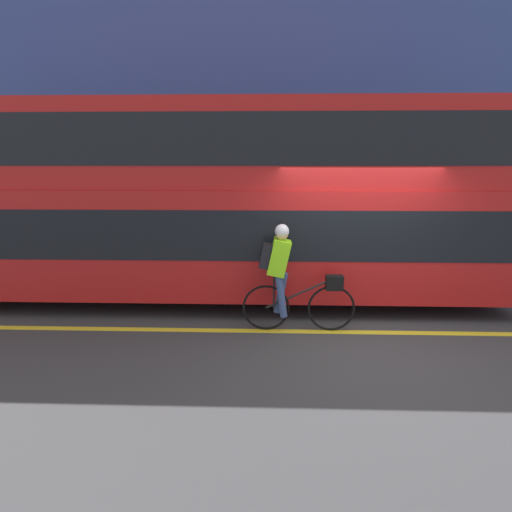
# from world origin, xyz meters

# --- Properties ---
(ground_plane) EXTENTS (80.00, 80.00, 0.00)m
(ground_plane) POSITION_xyz_m (0.00, 0.00, 0.00)
(ground_plane) COLOR #38383A
(road_center_line) EXTENTS (50.00, 0.14, 0.01)m
(road_center_line) POSITION_xyz_m (0.00, 0.05, 0.00)
(road_center_line) COLOR yellow
(road_center_line) RESTS_ON ground_plane
(sidewalk_curb) EXTENTS (60.00, 1.65, 0.14)m
(sidewalk_curb) POSITION_xyz_m (0.00, 5.72, 0.07)
(sidewalk_curb) COLOR gray
(sidewalk_curb) RESTS_ON ground_plane
(building_facade) EXTENTS (60.00, 0.30, 8.05)m
(building_facade) POSITION_xyz_m (0.00, 6.69, 4.02)
(building_facade) COLOR #33478C
(building_facade) RESTS_ON ground_plane
(bus) EXTENTS (11.61, 2.60, 3.56)m
(bus) POSITION_xyz_m (-2.90, 1.74, 1.98)
(bus) COLOR black
(bus) RESTS_ON ground_plane
(cyclist_on_bike) EXTENTS (1.75, 0.32, 1.68)m
(cyclist_on_bike) POSITION_xyz_m (-1.12, 0.11, 0.90)
(cyclist_on_bike) COLOR black
(cyclist_on_bike) RESTS_ON ground_plane
(street_sign_post) EXTENTS (0.36, 0.09, 2.56)m
(street_sign_post) POSITION_xyz_m (-6.70, 5.63, 1.57)
(street_sign_post) COLOR #59595B
(street_sign_post) RESTS_ON sidewalk_curb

